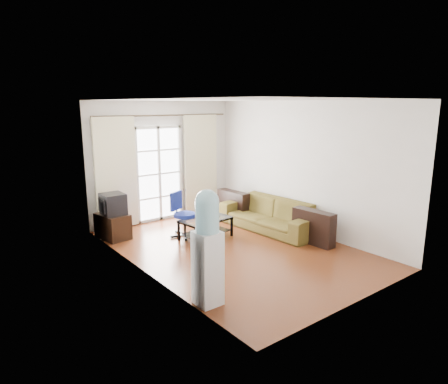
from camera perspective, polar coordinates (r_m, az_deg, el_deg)
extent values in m
plane|color=brown|center=(7.49, 1.52, -8.07)|extent=(5.20, 5.20, 0.00)
plane|color=white|center=(7.01, 1.65, 13.05)|extent=(5.20, 5.20, 0.00)
cube|color=white|center=(9.27, -8.65, 4.41)|extent=(3.60, 0.02, 2.70)
cube|color=white|center=(5.42, 19.23, -1.91)|extent=(3.60, 0.02, 2.70)
cube|color=white|center=(6.17, -11.48, 0.26)|extent=(0.02, 5.20, 2.70)
cube|color=white|center=(8.37, 11.20, 3.45)|extent=(0.02, 5.20, 2.70)
cube|color=white|center=(9.20, -9.29, 2.60)|extent=(1.01, 0.02, 2.04)
cube|color=white|center=(9.19, -9.23, 2.58)|extent=(1.16, 0.06, 2.15)
cylinder|color=#4C3F2D|center=(9.09, -8.56, 10.78)|extent=(3.30, 0.04, 0.04)
cube|color=beige|center=(8.67, -15.18, 2.55)|extent=(0.90, 0.07, 2.35)
cube|color=beige|center=(9.68, -3.35, 3.97)|extent=(0.90, 0.07, 2.35)
cube|color=gray|center=(9.78, -4.08, -1.14)|extent=(0.64, 0.12, 0.64)
imported|color=brown|center=(8.54, 6.50, -3.22)|extent=(2.37, 1.15, 0.66)
cube|color=silver|center=(7.92, -2.65, -3.85)|extent=(1.06, 0.68, 0.01)
cube|color=black|center=(8.00, -2.63, -5.77)|extent=(1.00, 0.61, 0.01)
cube|color=black|center=(7.50, -4.08, -6.44)|extent=(0.04, 0.04, 0.40)
cube|color=black|center=(8.11, 1.10, -4.94)|extent=(0.04, 0.04, 0.40)
cube|color=black|center=(7.89, -6.49, -5.53)|extent=(0.04, 0.04, 0.40)
cube|color=black|center=(8.47, -1.37, -4.19)|extent=(0.04, 0.04, 0.40)
imported|color=#2E8034|center=(7.99, -1.91, -3.47)|extent=(0.32, 0.32, 0.05)
imported|color=maroon|center=(7.78, -2.43, -4.04)|extent=(0.36, 0.37, 0.02)
cube|color=black|center=(8.05, -1.13, -3.47)|extent=(0.16, 0.08, 0.02)
cube|color=black|center=(8.28, -15.59, -4.71)|extent=(0.56, 0.74, 0.50)
cube|color=black|center=(8.14, -15.57, -1.66)|extent=(0.42, 0.46, 0.42)
cube|color=#0C19E5|center=(8.21, -14.19, -1.45)|extent=(0.02, 0.36, 0.31)
cube|color=black|center=(8.08, -16.76, -1.84)|extent=(0.13, 0.31, 0.27)
cylinder|color=black|center=(8.13, -5.61, -4.76)|extent=(0.05, 0.05, 0.46)
cylinder|color=navy|center=(8.07, -5.64, -3.28)|extent=(0.44, 0.44, 0.07)
cube|color=navy|center=(8.11, -6.85, -1.27)|extent=(0.35, 0.19, 0.38)
cube|color=white|center=(5.37, -2.34, -10.84)|extent=(0.32, 0.32, 1.01)
cylinder|color=#9EDDF4|center=(5.13, -2.41, -3.54)|extent=(0.31, 0.31, 0.41)
sphere|color=#9EDDF4|center=(5.08, -2.44, -1.34)|extent=(0.31, 0.31, 0.31)
cube|color=black|center=(5.33, -0.97, -7.00)|extent=(0.04, 0.13, 0.11)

